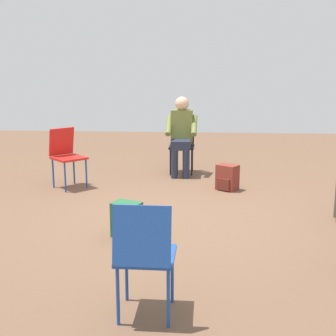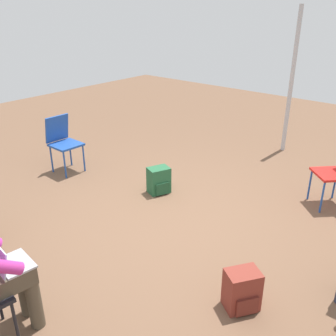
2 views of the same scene
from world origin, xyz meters
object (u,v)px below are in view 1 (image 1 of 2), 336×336
at_px(chair_east, 144,252).
at_px(chair_west, 182,142).
at_px(chair_southwest, 66,153).
at_px(person_in_olive, 181,132).
at_px(backpack_near_laptop_user, 127,222).
at_px(backpack_by_empty_chair, 227,179).

bearing_deg(chair_east, chair_west, 90.05).
xyz_separation_m(chair_southwest, person_in_olive, (-0.90, 1.61, 0.20)).
height_order(chair_west, backpack_near_laptop_user, chair_west).
xyz_separation_m(person_in_olive, backpack_by_empty_chair, (0.91, 0.69, -0.54)).
height_order(chair_west, backpack_by_empty_chair, chair_west).
height_order(person_in_olive, backpack_near_laptop_user, person_in_olive).
bearing_deg(chair_west, person_in_olive, 90.00).
bearing_deg(chair_east, chair_southwest, 114.71).
bearing_deg(chair_east, person_in_olive, 90.06).
xyz_separation_m(chair_east, chair_southwest, (-3.50, -1.54, 0.00)).
distance_m(person_in_olive, backpack_near_laptop_user, 2.91).
relative_size(person_in_olive, backpack_near_laptop_user, 3.44).
height_order(backpack_near_laptop_user, backpack_by_empty_chair, same).
distance_m(backpack_near_laptop_user, backpack_by_empty_chair, 2.23).
bearing_deg(chair_east, backpack_by_empty_chair, 78.74).
bearing_deg(chair_southwest, backpack_near_laptop_user, 75.54).
distance_m(chair_east, backpack_by_empty_chair, 3.59).
bearing_deg(backpack_near_laptop_user, chair_west, 171.59).
bearing_deg(backpack_near_laptop_user, backpack_by_empty_chair, 149.55).
relative_size(chair_east, backpack_near_laptop_user, 2.36).
height_order(chair_southwest, backpack_near_laptop_user, chair_southwest).
xyz_separation_m(chair_west, person_in_olive, (0.17, -0.00, 0.20)).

